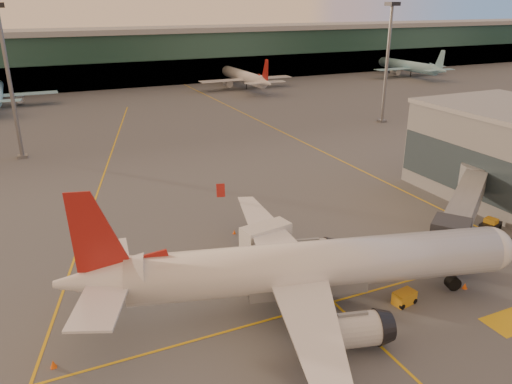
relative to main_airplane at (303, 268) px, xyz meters
name	(u,v)px	position (x,y,z in m)	size (l,w,h in m)	color
ground	(314,349)	(-1.97, -5.49, -4.02)	(600.00, 600.00, 0.00)	#4C4F54
taxi_markings	(118,186)	(-9.29, 39.00, -4.02)	(100.12, 173.00, 0.01)	gold
terminal	(82,59)	(-1.97, 136.30, 4.74)	(400.00, 20.00, 17.60)	#19382D
gate_building	(510,152)	(39.96, 12.44, 2.27)	(18.40, 22.40, 12.60)	slate
mast_west_near	(8,72)	(-21.97, 60.51, 10.84)	(2.40, 2.40, 25.60)	slate
mast_east_near	(388,55)	(53.03, 56.51, 10.84)	(2.40, 2.40, 25.60)	slate
distant_aircraft_row	(15,105)	(-22.97, 112.51, -4.02)	(290.00, 34.00, 13.00)	#8ACDE7
main_airplane	(303,268)	(0.00, 0.00, 0.00)	(40.42, 36.84, 12.38)	white
jet_bridge	(467,201)	(24.79, 5.24, 0.19)	(20.85, 16.27, 6.05)	slate
catering_truck	(266,240)	(0.89, 9.24, -1.71)	(5.53, 3.07, 4.06)	#AD1821
gpu_cart	(404,298)	(8.76, -3.43, -3.42)	(2.29, 1.59, 1.24)	orange
pushback_tug	(490,225)	(28.69, 4.64, -3.42)	(3.20, 2.27, 1.49)	black
cone_nose	(489,260)	(22.01, -1.18, -3.72)	(0.49, 0.49, 0.62)	#FF5D0D
cone_tail	(53,364)	(-20.98, 0.91, -3.71)	(0.50, 0.50, 0.64)	#FF5D0D
cone_wing_left	(234,232)	(0.23, 16.57, -3.79)	(0.38, 0.38, 0.48)	#FF5D0D
cone_fwd	(465,286)	(15.79, -3.85, -3.73)	(0.47, 0.47, 0.60)	#FF5D0D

